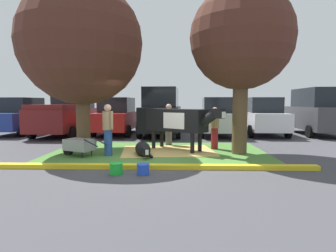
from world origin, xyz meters
name	(u,v)px	position (x,y,z in m)	size (l,w,h in m)	color
ground_plane	(147,161)	(0.00, 0.00, 0.00)	(80.00, 80.00, 0.00)	#424247
grass_island	(159,152)	(0.25, 1.51, 0.01)	(7.51, 4.63, 0.02)	#477A33
curb_yellow	(153,167)	(0.25, -0.95, 0.06)	(8.71, 0.24, 0.12)	yellow
hay_bedding	(168,151)	(0.58, 1.65, 0.03)	(3.20, 2.40, 0.04)	tan
shade_tree_left	(81,44)	(-2.53, 1.87, 3.86)	(4.39, 4.39, 6.07)	brown
shade_tree_right	(242,39)	(3.04, 1.28, 3.86)	(3.44, 3.44, 5.62)	brown
cow_holstein	(178,121)	(0.96, 1.79, 1.11)	(2.74, 2.16, 1.57)	black
calf_lying	(143,149)	(-0.21, 0.75, 0.24)	(0.77, 1.33, 0.48)	black
person_handler	(108,128)	(-1.36, 0.76, 0.92)	(0.41, 0.39, 1.71)	#23478C
person_visitor_near	(215,127)	(2.32, 2.20, 0.85)	(0.34, 0.53, 1.59)	maroon
person_visitor_far	(169,123)	(0.58, 3.06, 0.92)	(0.52, 0.34, 1.70)	slate
wheelbarrow	(79,145)	(-2.29, 0.66, 0.39)	(1.58, 1.04, 0.63)	gray
bucket_green	(116,168)	(-0.61, -1.54, 0.15)	(0.34, 0.34, 0.28)	green
bucket_blue	(143,169)	(0.06, -1.52, 0.14)	(0.33, 0.33, 0.26)	blue
sedan_blue	(21,116)	(-7.77, 7.15, 0.98)	(2.18, 4.48, 2.02)	navy
pickup_truck_maroon	(68,114)	(-5.04, 6.83, 1.11)	(2.41, 5.49, 2.42)	maroon
sedan_red	(117,116)	(-2.36, 7.08, 0.98)	(2.18, 4.48, 2.02)	red
suv_black	(162,112)	(0.11, 6.74, 1.27)	(2.29, 4.68, 2.52)	black
sedan_silver	(218,117)	(3.13, 6.81, 0.98)	(2.18, 4.48, 2.02)	silver
hatchback_white	(262,117)	(5.58, 7.07, 0.98)	(2.18, 4.48, 2.02)	silver
suv_dark_grey	(317,111)	(8.55, 7.18, 1.27)	(2.29, 4.68, 2.52)	#3D3D42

